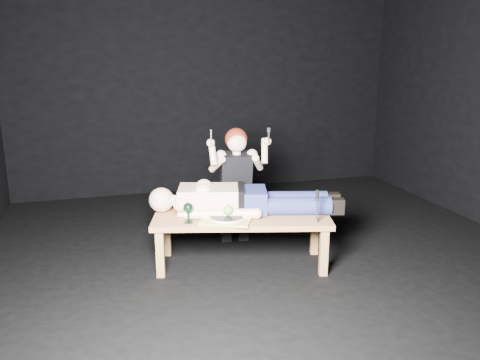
{
  "coord_description": "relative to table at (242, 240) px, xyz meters",
  "views": [
    {
      "loc": [
        -1.41,
        -3.82,
        1.8
      ],
      "look_at": [
        -0.28,
        0.05,
        0.75
      ],
      "focal_mm": 36.87,
      "sensor_mm": 36.0,
      "label": 1
    }
  ],
  "objects": [
    {
      "name": "ground",
      "position": [
        0.28,
        0.0,
        -0.23
      ],
      "size": [
        5.0,
        5.0,
        0.0
      ],
      "primitive_type": "plane",
      "color": "black",
      "rests_on": "ground"
    },
    {
      "name": "back_wall",
      "position": [
        0.28,
        2.5,
        1.27
      ],
      "size": [
        5.0,
        0.0,
        5.0
      ],
      "primitive_type": "plane",
      "rotation": [
        1.57,
        0.0,
        0.0
      ],
      "color": "black",
      "rests_on": "ground"
    },
    {
      "name": "table",
      "position": [
        0.0,
        0.0,
        0.0
      ],
      "size": [
        1.59,
        0.93,
        0.45
      ],
      "primitive_type": "cube",
      "rotation": [
        0.0,
        0.0,
        -0.26
      ],
      "color": "#A77941",
      "rests_on": "ground"
    },
    {
      "name": "lying_man",
      "position": [
        0.07,
        0.09,
        0.36
      ],
      "size": [
        1.63,
        0.86,
        0.27
      ],
      "primitive_type": null,
      "rotation": [
        0.0,
        0.0,
        -0.26
      ],
      "color": "beige",
      "rests_on": "table"
    },
    {
      "name": "kneeling_woman",
      "position": [
        0.09,
        0.54,
        0.36
      ],
      "size": [
        0.7,
        0.77,
        1.16
      ],
      "primitive_type": null,
      "rotation": [
        0.0,
        0.0,
        -0.12
      ],
      "color": "black",
      "rests_on": "ground"
    },
    {
      "name": "serving_tray",
      "position": [
        -0.16,
        -0.11,
        0.24
      ],
      "size": [
        0.49,
        0.43,
        0.02
      ],
      "primitive_type": "cube",
      "rotation": [
        0.0,
        0.0,
        -0.45
      ],
      "color": "tan",
      "rests_on": "table"
    },
    {
      "name": "plate",
      "position": [
        -0.16,
        -0.11,
        0.26
      ],
      "size": [
        0.36,
        0.36,
        0.02
      ],
      "primitive_type": "cylinder",
      "rotation": [
        0.0,
        0.0,
        -0.45
      ],
      "color": "white",
      "rests_on": "serving_tray"
    },
    {
      "name": "apple",
      "position": [
        -0.14,
        -0.1,
        0.31
      ],
      "size": [
        0.09,
        0.09,
        0.09
      ],
      "primitive_type": "sphere",
      "color": "#6BA630",
      "rests_on": "plate"
    },
    {
      "name": "goblet",
      "position": [
        -0.47,
        -0.06,
        0.31
      ],
      "size": [
        0.1,
        0.1,
        0.17
      ],
      "primitive_type": null,
      "rotation": [
        0.0,
        0.0,
        -0.26
      ],
      "color": "black",
      "rests_on": "table"
    },
    {
      "name": "fork_flat",
      "position": [
        -0.37,
        -0.06,
        0.23
      ],
      "size": [
        0.04,
        0.16,
        0.01
      ],
      "primitive_type": "cube",
      "rotation": [
        0.0,
        0.0,
        -0.16
      ],
      "color": "#B2B2B7",
      "rests_on": "table"
    },
    {
      "name": "knife_flat",
      "position": [
        0.01,
        -0.2,
        0.23
      ],
      "size": [
        0.03,
        0.16,
        0.01
      ],
      "primitive_type": "cube",
      "rotation": [
        0.0,
        0.0,
        -0.11
      ],
      "color": "#B2B2B7",
      "rests_on": "table"
    },
    {
      "name": "spoon_flat",
      "position": [
        -0.04,
        -0.06,
        0.23
      ],
      "size": [
        0.1,
        0.14,
        0.01
      ],
      "primitive_type": "cube",
      "rotation": [
        0.0,
        0.0,
        0.6
      ],
      "color": "#B2B2B7",
      "rests_on": "table"
    },
    {
      "name": "carving_knife",
      "position": [
        0.53,
        -0.34,
        0.36
      ],
      "size": [
        0.04,
        0.05,
        0.28
      ],
      "primitive_type": null,
      "rotation": [
        0.0,
        0.0,
        -0.26
      ],
      "color": "#B2B2B7",
      "rests_on": "table"
    }
  ]
}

